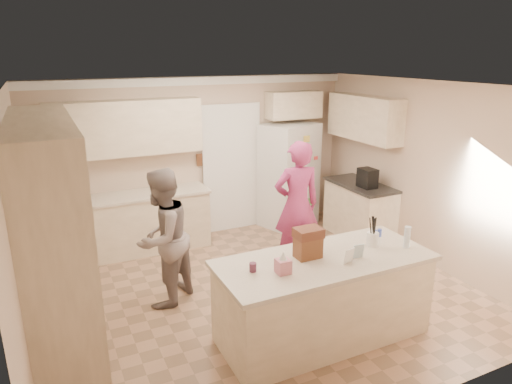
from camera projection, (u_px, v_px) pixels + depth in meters
name	position (u px, v px, depth m)	size (l,w,h in m)	color
floor	(261.00, 294.00, 5.84)	(5.20, 4.60, 0.02)	#9F785C
ceiling	(261.00, 85.00, 5.07)	(5.20, 4.60, 0.02)	white
wall_back	(199.00, 158.00, 7.45)	(5.20, 0.02, 2.60)	beige
wall_front	(394.00, 280.00, 3.46)	(5.20, 0.02, 2.60)	beige
wall_left	(18.00, 232.00, 4.39)	(0.02, 4.60, 2.60)	beige
wall_right	(424.00, 173.00, 6.53)	(0.02, 4.60, 2.60)	beige
crown_back	(197.00, 81.00, 7.05)	(5.20, 0.08, 0.12)	white
pantry_bank	(53.00, 232.00, 4.72)	(0.60, 2.60, 2.35)	#F4E0BF
back_base_cab	(136.00, 224.00, 6.96)	(2.20, 0.60, 0.88)	#F4E0BF
back_countertop	(134.00, 196.00, 6.82)	(2.24, 0.63, 0.04)	beige
back_upper_cab	(126.00, 128.00, 6.64)	(2.20, 0.35, 0.80)	#F4E0BF
doorway_opening	(231.00, 170.00, 7.73)	(0.90, 0.06, 2.10)	black
doorway_casing	(232.00, 170.00, 7.70)	(1.02, 0.03, 2.22)	white
wall_frame_upper	(200.00, 143.00, 7.35)	(0.15, 0.02, 0.20)	brown
wall_frame_lower	(201.00, 160.00, 7.43)	(0.15, 0.02, 0.20)	brown
refrigerator	(289.00, 175.00, 7.96)	(0.90, 0.70, 1.80)	white
fridge_seam	(299.00, 180.00, 7.65)	(0.01, 0.02, 1.78)	gray
fridge_dispenser	(288.00, 167.00, 7.48)	(0.22, 0.03, 0.35)	black
fridge_handle_l	(297.00, 172.00, 7.57)	(0.02, 0.02, 0.85)	silver
fridge_handle_r	(302.00, 171.00, 7.61)	(0.02, 0.02, 0.85)	silver
over_fridge_cab	(293.00, 105.00, 7.73)	(0.95, 0.35, 0.45)	#F4E0BF
right_base_cab	(359.00, 212.00, 7.52)	(0.60, 1.20, 0.88)	#F4E0BF
right_countertop	(361.00, 185.00, 7.38)	(0.63, 1.24, 0.04)	#2D2B28
right_upper_cab	(364.00, 118.00, 7.30)	(0.35, 1.50, 0.70)	#F4E0BF
coffee_maker	(367.00, 178.00, 7.14)	(0.22, 0.28, 0.30)	black
island_base	(323.00, 300.00, 4.84)	(2.20, 0.90, 0.88)	#F4E0BF
island_top	(325.00, 260.00, 4.71)	(2.28, 0.96, 0.05)	beige
utensil_crock	(373.00, 239.00, 4.99)	(0.13, 0.13, 0.15)	white
tissue_box	(283.00, 266.00, 4.37)	(0.13, 0.13, 0.14)	#D3778D
tissue_plume	(283.00, 256.00, 4.34)	(0.08, 0.08, 0.08)	white
dollhouse_body	(308.00, 247.00, 4.69)	(0.26, 0.18, 0.22)	brown
dollhouse_roof	(308.00, 233.00, 4.65)	(0.28, 0.20, 0.10)	#592D1E
jam_jar	(253.00, 267.00, 4.40)	(0.07, 0.07, 0.09)	#59263F
greeting_card_a	(349.00, 256.00, 4.57)	(0.12, 0.01, 0.16)	white
greeting_card_b	(358.00, 251.00, 4.67)	(0.12, 0.01, 0.16)	silver
water_bottle	(407.00, 237.00, 4.93)	(0.07, 0.07, 0.24)	silver
shaker_salt	(375.00, 234.00, 5.21)	(0.05, 0.05, 0.09)	#364BAB
shaker_pepper	(379.00, 233.00, 5.24)	(0.05, 0.05, 0.09)	#364BAB
teen_boy	(162.00, 238.00, 5.42)	(0.82, 0.64, 1.69)	gray
teen_girl	(297.00, 205.00, 6.37)	(0.67, 0.44, 1.82)	#AC386D
fridge_magnets	(299.00, 180.00, 7.64)	(0.76, 0.02, 1.44)	tan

